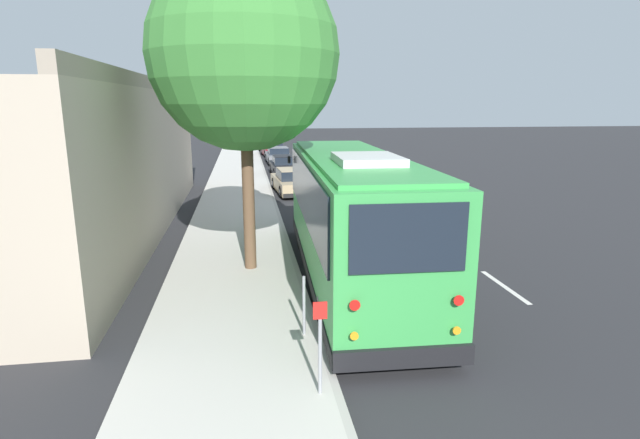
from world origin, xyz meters
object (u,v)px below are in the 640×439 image
(parked_sedan_maroon, at_px, (273,149))
(parked_sedan_black, at_px, (284,166))
(parked_sedan_tan, at_px, (292,182))
(sign_post_near, at_px, (320,347))
(sign_post_far, at_px, (304,306))
(shuttle_bus, at_px, (352,211))
(parked_sedan_blue, at_px, (267,143))
(street_tree, at_px, (243,42))
(parked_sedan_gray, at_px, (278,156))

(parked_sedan_maroon, bearing_deg, parked_sedan_black, 176.19)
(parked_sedan_tan, bearing_deg, parked_sedan_maroon, -4.50)
(sign_post_near, height_order, sign_post_far, sign_post_near)
(shuttle_bus, height_order, parked_sedan_black, shuttle_bus)
(parked_sedan_blue, distance_m, sign_post_far, 42.26)
(shuttle_bus, xyz_separation_m, sign_post_near, (-5.50, 1.68, -0.93))
(parked_sedan_blue, xyz_separation_m, street_tree, (-37.78, 2.27, 5.53))
(sign_post_far, bearing_deg, parked_sedan_maroon, -2.40)
(street_tree, bearing_deg, sign_post_near, -171.49)
(parked_sedan_tan, xyz_separation_m, parked_sedan_gray, (13.12, -0.18, 0.01))
(parked_sedan_tan, bearing_deg, parked_sedan_blue, -3.98)
(sign_post_near, distance_m, sign_post_far, 2.10)
(parked_sedan_black, distance_m, street_tree, 19.93)
(parked_sedan_tan, height_order, sign_post_near, sign_post_near)
(parked_sedan_tan, distance_m, parked_sedan_blue, 25.44)
(street_tree, distance_m, sign_post_near, 8.42)
(shuttle_bus, xyz_separation_m, sign_post_far, (-3.41, 1.68, -1.12))
(parked_sedan_maroon, distance_m, parked_sedan_blue, 6.68)
(parked_sedan_tan, height_order, parked_sedan_gray, parked_sedan_gray)
(shuttle_bus, distance_m, sign_post_far, 3.96)
(shuttle_bus, bearing_deg, parked_sedan_blue, 2.63)
(parked_sedan_black, xyz_separation_m, parked_sedan_maroon, (12.13, 0.04, 0.01))
(parked_sedan_maroon, xyz_separation_m, sign_post_near, (-37.66, 1.49, 0.34))
(parked_sedan_maroon, distance_m, street_tree, 31.69)
(parked_sedan_gray, height_order, parked_sedan_maroon, parked_sedan_maroon)
(shuttle_bus, xyz_separation_m, parked_sedan_maroon, (32.15, 0.19, -1.28))
(parked_sedan_gray, relative_size, parked_sedan_maroon, 1.01)
(parked_sedan_blue, distance_m, sign_post_near, 44.35)
(parked_sedan_maroon, bearing_deg, parked_sedan_blue, -2.30)
(parked_sedan_gray, bearing_deg, street_tree, 172.83)
(parked_sedan_blue, relative_size, sign_post_near, 3.01)
(parked_sedan_black, bearing_deg, parked_sedan_tan, 176.99)
(shuttle_bus, height_order, parked_sedan_gray, shuttle_bus)
(parked_sedan_black, bearing_deg, parked_sedan_gray, -2.32)
(shuttle_bus, bearing_deg, parked_sedan_gray, 2.27)
(parked_sedan_black, xyz_separation_m, parked_sedan_blue, (18.81, 0.24, 0.03))
(parked_sedan_maroon, relative_size, sign_post_far, 3.60)
(parked_sedan_gray, bearing_deg, sign_post_near, 175.74)
(parked_sedan_black, height_order, street_tree, street_tree)
(shuttle_bus, bearing_deg, sign_post_far, 155.91)
(parked_sedan_maroon, relative_size, street_tree, 0.49)
(street_tree, bearing_deg, parked_sedan_maroon, -4.54)
(street_tree, bearing_deg, sign_post_far, -167.60)
(parked_sedan_tan, height_order, parked_sedan_blue, parked_sedan_blue)
(parked_sedan_gray, distance_m, sign_post_far, 29.97)
(parked_sedan_maroon, bearing_deg, sign_post_near, 173.73)
(parked_sedan_gray, height_order, sign_post_near, sign_post_near)
(sign_post_near, relative_size, sign_post_far, 1.27)
(parked_sedan_tan, xyz_separation_m, street_tree, (-12.34, 2.38, 5.56))
(parked_sedan_blue, relative_size, sign_post_far, 3.83)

